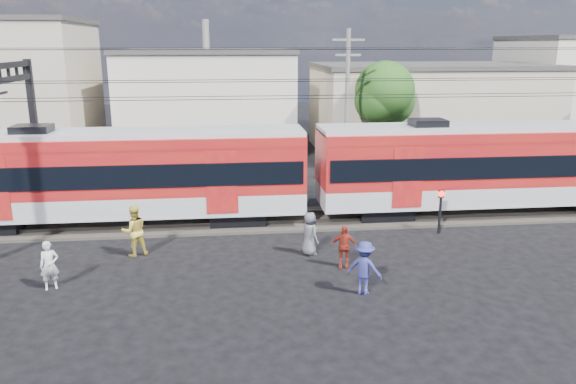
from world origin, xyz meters
The scene contains 17 objects.
ground centered at (0.00, 0.00, 0.00)m, with size 120.00×120.00×0.00m, color black.
track_bed centered at (0.00, 8.00, 0.06)m, with size 70.00×3.40×0.12m, color #2D2823.
rail_near centered at (0.00, 7.25, 0.18)m, with size 70.00×0.12×0.12m, color #59544C.
rail_far centered at (0.00, 8.75, 0.18)m, with size 70.00×0.12×0.12m, color #59544C.
commuter_train centered at (-5.24, 8.00, 2.40)m, with size 50.30×3.08×4.17m.
catenary centered at (-8.65, 8.00, 5.14)m, with size 70.00×9.30×7.52m.
building_midwest centered at (-2.00, 27.00, 3.66)m, with size 12.24×12.24×7.30m.
building_mideast centered at (14.00, 24.00, 3.16)m, with size 16.32×10.20×6.30m.
building_east centered at (28.00, 28.00, 4.16)m, with size 10.20×10.20×8.30m.
utility_pole_mid centered at (6.00, 15.00, 4.53)m, with size 1.80×0.24×8.50m.
tree_near centered at (9.19, 18.09, 4.66)m, with size 3.82×3.64×6.72m.
pedestrian_a centered at (-6.51, 1.68, 0.80)m, with size 0.59×0.39×1.61m, color silver.
pedestrian_b centered at (-4.24, 4.40, 0.97)m, with size 0.95×0.74×1.94m, color gold.
pedestrian_c centered at (3.47, 0.18, 0.88)m, with size 1.13×0.65×1.75m, color navy.
pedestrian_d centered at (3.27, 2.40, 0.78)m, with size 0.91×0.38×1.56m, color maroon.
pedestrian_e centered at (2.26, 3.76, 0.83)m, with size 0.81×0.53×1.66m, color #55555B.
crossing_signal centered at (8.02, 5.60, 1.31)m, with size 0.27×0.27×1.88m.
Camera 1 is at (-0.74, -15.88, 7.71)m, focal length 35.00 mm.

